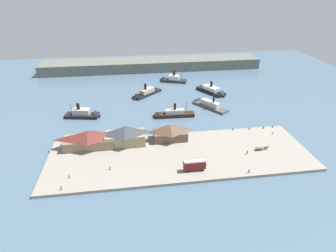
{
  "coord_description": "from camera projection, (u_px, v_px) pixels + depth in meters",
  "views": [
    {
      "loc": [
        -18.56,
        -115.54,
        65.63
      ],
      "look_at": [
        -1.79,
        2.36,
        2.0
      ],
      "focal_mm": 28.95,
      "sensor_mm": 36.0,
      "label": 1
    }
  ],
  "objects": [
    {
      "name": "seawall_edge",
      "position": [
        173.0,
        134.0,
        130.75
      ],
      "size": [
        110.0,
        0.8,
        1.0
      ],
      "primitive_type": "cube",
      "color": "slate",
      "rests_on": "ground"
    },
    {
      "name": "ferry_moored_east",
      "position": [
        214.0,
        91.0,
        178.88
      ],
      "size": [
        17.52,
        22.8,
        9.84
      ],
      "color": "black",
      "rests_on": "ground"
    },
    {
      "name": "ferry_shed_east_terminal",
      "position": [
        125.0,
        136.0,
        120.16
      ],
      "size": [
        17.79,
        9.11,
        7.77
      ],
      "color": "#998466",
      "rests_on": "quay_promenade"
    },
    {
      "name": "street_tram",
      "position": [
        195.0,
        165.0,
        103.47
      ],
      "size": [
        8.54,
        2.53,
        4.4
      ],
      "color": "maroon",
      "rests_on": "quay_promenade"
    },
    {
      "name": "pedestrian_walking_east",
      "position": [
        273.0,
        133.0,
        129.01
      ],
      "size": [
        0.37,
        0.37,
        1.51
      ],
      "color": "#6B5B4C",
      "rests_on": "quay_promenade"
    },
    {
      "name": "ferry_shed_west_terminal",
      "position": [
        89.0,
        139.0,
        117.95
      ],
      "size": [
        21.61,
        9.47,
        7.8
      ],
      "color": "#847056",
      "rests_on": "quay_promenade"
    },
    {
      "name": "mooring_post_center_west",
      "position": [
        249.0,
        129.0,
        133.39
      ],
      "size": [
        0.44,
        0.44,
        0.9
      ],
      "primitive_type": "cylinder",
      "color": "black",
      "rests_on": "quay_promenade"
    },
    {
      "name": "ferry_departing_north",
      "position": [
        171.0,
        79.0,
        200.59
      ],
      "size": [
        21.15,
        12.43,
        10.21
      ],
      "color": "#23282D",
      "rests_on": "ground"
    },
    {
      "name": "quay_promenade",
      "position": [
        180.0,
        155.0,
        114.63
      ],
      "size": [
        110.0,
        36.0,
        1.2
      ],
      "primitive_type": "cube",
      "color": "gray",
      "rests_on": "ground"
    },
    {
      "name": "mooring_post_west",
      "position": [
        263.0,
        128.0,
        134.31
      ],
      "size": [
        0.44,
        0.44,
        0.9
      ],
      "primitive_type": "cylinder",
      "color": "black",
      "rests_on": "quay_promenade"
    },
    {
      "name": "ferry_shed_central_terminal",
      "position": [
        170.0,
        132.0,
        123.9
      ],
      "size": [
        15.52,
        8.7,
        6.91
      ],
      "color": "brown",
      "rests_on": "quay_promenade"
    },
    {
      "name": "mooring_post_center_east",
      "position": [
        273.0,
        127.0,
        135.2
      ],
      "size": [
        0.44,
        0.44,
        0.9
      ],
      "primitive_type": "cylinder",
      "color": "black",
      "rests_on": "quay_promenade"
    },
    {
      "name": "pedestrian_standing_center",
      "position": [
        247.0,
        152.0,
        114.24
      ],
      "size": [
        0.44,
        0.44,
        1.77
      ],
      "color": "#232328",
      "rests_on": "quay_promenade"
    },
    {
      "name": "pedestrian_at_waters_edge",
      "position": [
        249.0,
        171.0,
        102.97
      ],
      "size": [
        0.43,
        0.43,
        1.72
      ],
      "color": "#33384C",
      "rests_on": "quay_promenade"
    },
    {
      "name": "pedestrian_near_west_shed",
      "position": [
        69.0,
        176.0,
        100.27
      ],
      "size": [
        0.38,
        0.38,
        1.55
      ],
      "color": "#3D4C42",
      "rests_on": "quay_promenade"
    },
    {
      "name": "horse_cart",
      "position": [
        262.0,
        148.0,
        116.89
      ],
      "size": [
        5.97,
        1.43,
        1.87
      ],
      "color": "brown",
      "rests_on": "quay_promenade"
    },
    {
      "name": "ground_plane",
      "position": [
        172.0,
        132.0,
        134.13
      ],
      "size": [
        320.0,
        320.0,
        0.0
      ],
      "primitive_type": "plane",
      "color": "slate"
    },
    {
      "name": "ferry_approaching_east",
      "position": [
        86.0,
        114.0,
        147.79
      ],
      "size": [
        20.36,
        9.53,
        10.44
      ],
      "color": "black",
      "rests_on": "ground"
    },
    {
      "name": "pedestrian_walking_west",
      "position": [
        61.0,
        188.0,
        94.5
      ],
      "size": [
        0.43,
        0.43,
        1.75
      ],
      "color": "#6B5B4C",
      "rests_on": "quay_promenade"
    },
    {
      "name": "ferry_moored_west",
      "position": [
        144.0,
        94.0,
        175.19
      ],
      "size": [
        21.6,
        20.43,
        9.89
      ],
      "color": "black",
      "rests_on": "ground"
    },
    {
      "name": "ferry_mid_harbor",
      "position": [
        171.0,
        114.0,
        148.25
      ],
      "size": [
        23.5,
        5.57,
        10.15
      ],
      "color": "black",
      "rests_on": "ground"
    },
    {
      "name": "pedestrian_near_east_shed",
      "position": [
        110.0,
        168.0,
        104.69
      ],
      "size": [
        0.39,
        0.39,
        1.59
      ],
      "color": "#3D4C42",
      "rests_on": "quay_promenade"
    },
    {
      "name": "ferry_approaching_west",
      "position": [
        206.0,
        104.0,
        161.04
      ],
      "size": [
        18.89,
        23.54,
        10.9
      ],
      "color": "#514C47",
      "rests_on": "ground"
    },
    {
      "name": "far_headland",
      "position": [
        152.0,
        64.0,
        228.3
      ],
      "size": [
        180.0,
        24.0,
        8.0
      ],
      "primitive_type": "cube",
      "color": "#60665B",
      "rests_on": "ground"
    },
    {
      "name": "mooring_post_east",
      "position": [
        233.0,
        129.0,
        132.78
      ],
      "size": [
        0.44,
        0.44,
        0.9
      ],
      "primitive_type": "cylinder",
      "color": "black",
      "rests_on": "quay_promenade"
    }
  ]
}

